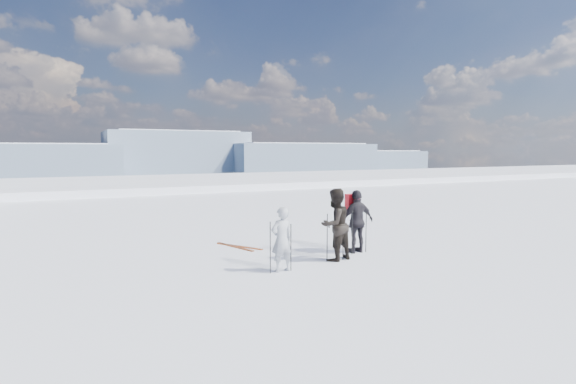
{
  "coord_description": "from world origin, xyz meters",
  "views": [
    {
      "loc": [
        -7.27,
        -7.86,
        2.92
      ],
      "look_at": [
        -1.82,
        3.0,
        1.79
      ],
      "focal_mm": 28.0,
      "sensor_mm": 36.0,
      "label": 1
    }
  ],
  "objects_px": {
    "skier_grey": "(282,239)",
    "skis_loose": "(237,247)",
    "skier_pack": "(357,221)",
    "skier_dark": "(335,225)"
  },
  "relations": [
    {
      "from": "skier_grey",
      "to": "skis_loose",
      "type": "bearing_deg",
      "value": -95.42
    },
    {
      "from": "skier_grey",
      "to": "skier_pack",
      "type": "height_order",
      "value": "skier_pack"
    },
    {
      "from": "skier_grey",
      "to": "skier_dark",
      "type": "bearing_deg",
      "value": -173.77
    },
    {
      "from": "skier_dark",
      "to": "skis_loose",
      "type": "height_order",
      "value": "skier_dark"
    },
    {
      "from": "skier_dark",
      "to": "skis_loose",
      "type": "distance_m",
      "value": 3.37
    },
    {
      "from": "skier_pack",
      "to": "skis_loose",
      "type": "bearing_deg",
      "value": -38.77
    },
    {
      "from": "skier_grey",
      "to": "skis_loose",
      "type": "relative_size",
      "value": 0.96
    },
    {
      "from": "skier_pack",
      "to": "skis_loose",
      "type": "relative_size",
      "value": 1.1
    },
    {
      "from": "skier_grey",
      "to": "skier_dark",
      "type": "distance_m",
      "value": 1.8
    },
    {
      "from": "skier_dark",
      "to": "skier_pack",
      "type": "xyz_separation_m",
      "value": [
        1.07,
        0.49,
        -0.06
      ]
    }
  ]
}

